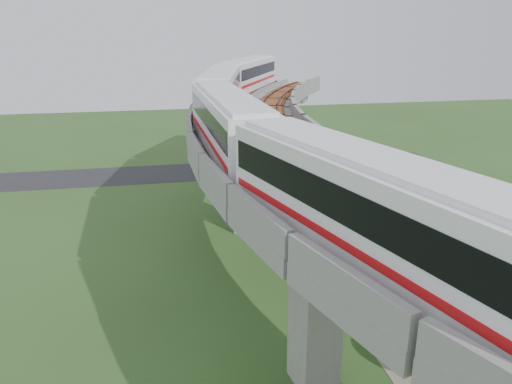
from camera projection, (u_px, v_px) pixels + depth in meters
ground at (257, 286)px, 35.81m from camera, size 160.00×160.00×0.00m
dirt_lot at (450, 281)px, 36.47m from camera, size 18.00×26.00×0.04m
asphalt_road at (212, 171)px, 63.71m from camera, size 60.00×8.00×0.03m
viaduct at (313, 161)px, 33.61m from camera, size 19.58×73.98×11.40m
metro_train at (253, 104)px, 36.20m from camera, size 12.80×61.14×3.64m
fence at (385, 264)px, 37.33m from camera, size 3.87×38.73×1.50m
tree_0 at (314, 161)px, 60.02m from camera, size 2.91×2.91×3.43m
tree_1 at (319, 182)px, 53.89m from camera, size 2.19×2.19×2.59m
tree_2 at (314, 205)px, 45.83m from camera, size 1.90×1.90×2.81m
tree_3 at (328, 221)px, 41.46m from camera, size 3.07×3.07×3.61m
tree_4 at (356, 260)px, 34.37m from camera, size 2.89×2.89×3.61m
tree_5 at (394, 293)px, 30.55m from camera, size 1.84×1.84×3.00m
tree_6 at (449, 344)px, 25.32m from camera, size 2.87×2.87×3.62m
car_white at (415, 287)px, 34.44m from camera, size 1.68×3.39×1.11m
car_red at (478, 251)px, 39.71m from camera, size 3.20×4.10×1.30m
car_dark at (407, 247)px, 40.64m from camera, size 4.08×3.23×1.11m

